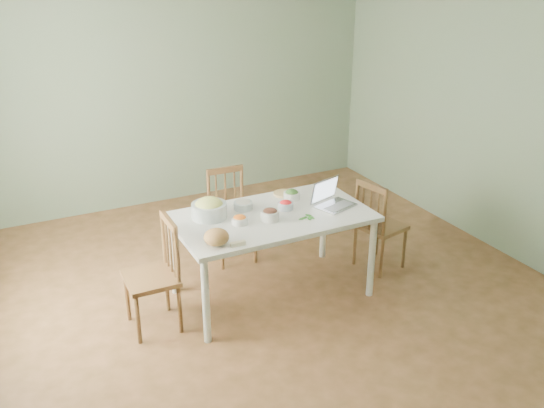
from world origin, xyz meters
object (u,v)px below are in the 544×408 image
chair_right (381,224)px  laptop (336,195)px  chair_left (150,276)px  bread_boule (216,237)px  bowl_squash (209,208)px  chair_far (232,217)px  dining_table (272,255)px

chair_right → laptop: size_ratio=2.77×
chair_right → laptop: bearing=86.6°
chair_left → laptop: laptop is taller
laptop → bread_boule: bearing=172.5°
chair_left → chair_right: bearing=91.0°
chair_left → bowl_squash: bowl_squash is taller
chair_far → chair_left: chair_left is taller
chair_right → laptop: 0.74m
chair_right → bread_boule: bread_boule is taller
dining_table → chair_left: (-1.10, -0.01, 0.08)m
chair_left → bowl_squash: 0.74m
chair_left → bread_boule: bearing=58.0°
dining_table → chair_far: bearing=93.7°
chair_far → bowl_squash: bearing=-125.1°
chair_left → bread_boule: chair_left is taller
laptop → chair_left: bearing=159.7°
chair_far → bread_boule: bearing=-115.9°
laptop → chair_right: bearing=-8.5°
bread_boule → laptop: laptop is taller
dining_table → chair_far: (-0.05, 0.78, 0.07)m
chair_left → bowl_squash: bearing=109.3°
chair_left → chair_right: chair_left is taller
chair_far → chair_left: (-1.05, -0.79, 0.01)m
bowl_squash → laptop: size_ratio=0.91×
dining_table → bowl_squash: (-0.50, 0.19, 0.48)m
chair_right → bread_boule: bearing=87.3°
dining_table → bowl_squash: bearing=159.6°
chair_left → chair_far: bearing=127.7°
chair_left → bread_boule: (0.46, -0.30, 0.38)m
chair_left → laptop: 1.73m
chair_right → bowl_squash: bowl_squash is taller
chair_left → bread_boule: 0.67m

